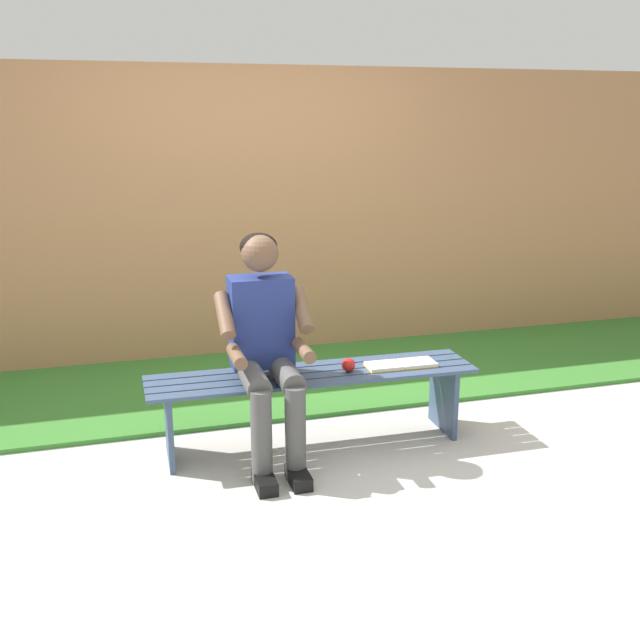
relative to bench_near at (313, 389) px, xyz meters
name	(u,v)px	position (x,y,z in m)	size (l,w,h in m)	color
ground_plane	(127,579)	(1.09, 1.00, -0.36)	(10.00, 7.00, 0.04)	beige
grass_strip	(273,379)	(0.00, -1.08, -0.33)	(9.00, 1.47, 0.03)	#387A2D
brick_wall	(184,217)	(0.50, -1.87, 0.77)	(9.50, 0.24, 2.22)	#B27A51
bench_near	(313,389)	(0.00, 0.00, 0.00)	(1.88, 0.43, 0.44)	#384C6B
person_seated	(266,341)	(0.29, 0.10, 0.34)	(0.50, 0.69, 1.25)	navy
apple	(348,365)	(-0.20, 0.04, 0.14)	(0.08, 0.08, 0.08)	red
book_open	(401,365)	(-0.52, 0.04, 0.11)	(0.41, 0.17, 0.02)	white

